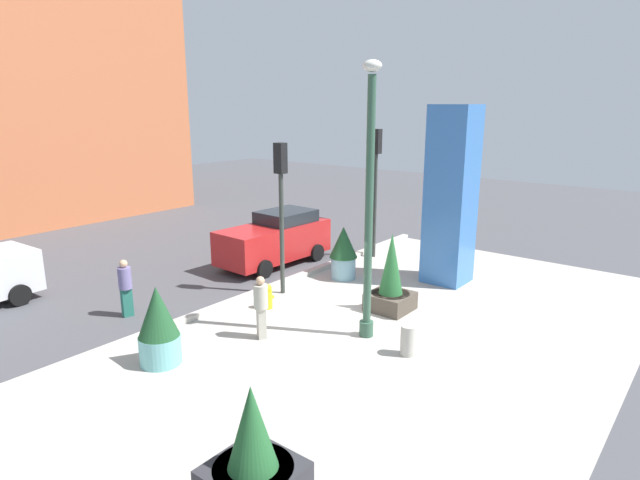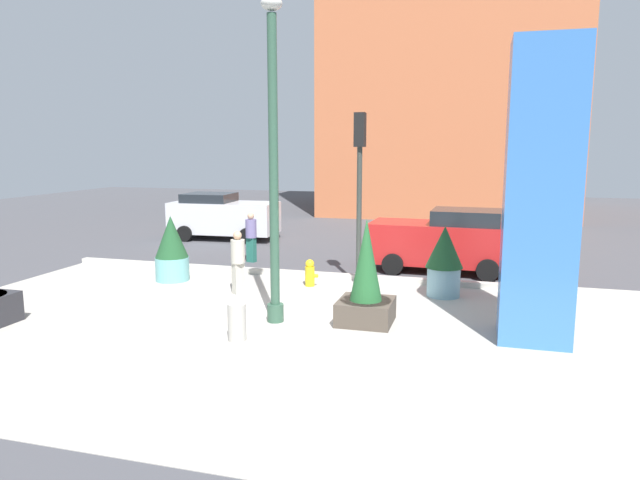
% 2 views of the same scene
% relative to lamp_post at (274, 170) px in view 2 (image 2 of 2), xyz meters
% --- Properties ---
extents(ground_plane, '(60.00, 60.00, 0.00)m').
position_rel_lamp_post_xyz_m(ground_plane, '(0.71, 5.23, -3.29)').
color(ground_plane, '#47474C').
extents(plaza_pavement, '(18.00, 10.00, 0.02)m').
position_rel_lamp_post_xyz_m(plaza_pavement, '(0.71, -0.77, -3.29)').
color(plaza_pavement, '#ADA89E').
rests_on(plaza_pavement, ground_plane).
extents(curb_strip, '(18.00, 0.24, 0.16)m').
position_rel_lamp_post_xyz_m(curb_strip, '(0.71, 4.35, -3.21)').
color(curb_strip, '#B7B2A8').
rests_on(curb_strip, ground_plane).
extents(lamp_post, '(0.44, 0.44, 6.76)m').
position_rel_lamp_post_xyz_m(lamp_post, '(0.00, 0.00, 0.00)').
color(lamp_post, '#335642').
rests_on(lamp_post, ground_plane).
extents(art_pillar_blue, '(1.34, 1.34, 5.77)m').
position_rel_lamp_post_xyz_m(art_pillar_blue, '(5.31, 0.32, -0.41)').
color(art_pillar_blue, '#3870BC').
rests_on(art_pillar_blue, ground_plane).
extents(potted_plant_near_right, '(0.94, 0.94, 1.86)m').
position_rel_lamp_post_xyz_m(potted_plant_near_right, '(-4.17, 2.87, -2.38)').
color(potted_plant_near_right, '#6BB2B2').
rests_on(potted_plant_near_right, ground_plane).
extents(potted_plant_curbside, '(1.16, 1.16, 2.29)m').
position_rel_lamp_post_xyz_m(potted_plant_curbside, '(1.91, 0.45, -2.42)').
color(potted_plant_curbside, '#4C4238').
rests_on(potted_plant_curbside, ground_plane).
extents(potted_plant_by_pillar, '(0.95, 0.95, 1.81)m').
position_rel_lamp_post_xyz_m(potted_plant_by_pillar, '(3.38, 3.18, -2.34)').
color(potted_plant_by_pillar, '#7AA8B7').
rests_on(potted_plant_by_pillar, ground_plane).
extents(fire_hydrant, '(0.36, 0.26, 0.75)m').
position_rel_lamp_post_xyz_m(fire_hydrant, '(-0.20, 3.28, -2.93)').
color(fire_hydrant, gold).
rests_on(fire_hydrant, ground_plane).
extents(concrete_bollard, '(0.36, 0.36, 0.75)m').
position_rel_lamp_post_xyz_m(concrete_bollard, '(-0.30, -1.37, -2.92)').
color(concrete_bollard, '#B2ADA3').
rests_on(concrete_bollard, ground_plane).
extents(traffic_light_far_side, '(0.28, 0.42, 4.88)m').
position_rel_lamp_post_xyz_m(traffic_light_far_side, '(6.27, 3.82, -0.02)').
color(traffic_light_far_side, '#333833').
rests_on(traffic_light_far_side, ground_plane).
extents(traffic_light_corner, '(0.28, 0.42, 4.67)m').
position_rel_lamp_post_xyz_m(traffic_light_corner, '(1.03, 3.83, -0.14)').
color(traffic_light_corner, '#333833').
rests_on(traffic_light_corner, ground_plane).
extents(car_passing_lane, '(4.38, 2.27, 1.88)m').
position_rel_lamp_post_xyz_m(car_passing_lane, '(-5.99, 10.10, -2.34)').
color(car_passing_lane, silver).
rests_on(car_passing_lane, ground_plane).
extents(car_far_lane, '(4.46, 2.14, 1.93)m').
position_rel_lamp_post_xyz_m(car_far_lane, '(3.24, 6.18, -2.33)').
color(car_far_lane, red).
rests_on(car_far_lane, ground_plane).
extents(pedestrian_by_curb, '(0.50, 0.50, 1.65)m').
position_rel_lamp_post_xyz_m(pedestrian_by_curb, '(-1.76, 2.01, -2.38)').
color(pedestrian_by_curb, '#B2AD9E').
rests_on(pedestrian_by_curb, ground_plane).
extents(pedestrian_crossing, '(0.43, 0.43, 1.64)m').
position_rel_lamp_post_xyz_m(pedestrian_crossing, '(-3.04, 5.99, -2.39)').
color(pedestrian_crossing, '#236656').
rests_on(pedestrian_crossing, ground_plane).
extents(highrise_across_street, '(13.31, 12.61, 21.67)m').
position_rel_lamp_post_xyz_m(highrise_across_street, '(2.27, 24.31, 7.54)').
color(highrise_across_street, '#C66B42').
rests_on(highrise_across_street, ground_plane).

